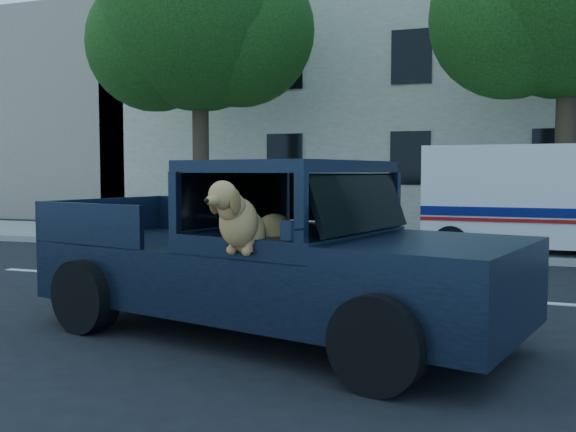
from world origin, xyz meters
name	(u,v)px	position (x,y,z in m)	size (l,w,h in m)	color
ground	(128,337)	(0.00, 0.00, 0.00)	(120.00, 120.00, 0.00)	black
far_sidewalk	(341,242)	(0.00, 9.20, 0.07)	(60.00, 4.00, 0.15)	gray
lane_stripes	(373,292)	(2.00, 3.40, 0.01)	(21.60, 0.14, 0.01)	silver
street_tree_left	(201,23)	(-3.97, 9.62, 5.71)	(6.00, 5.20, 8.60)	#332619
building_main	(486,90)	(3.00, 16.50, 4.50)	(26.00, 6.00, 9.00)	beige
building_left	(42,119)	(-15.00, 16.50, 4.00)	(12.00, 6.00, 8.00)	tan
pickup_truck	(262,277)	(1.34, 0.58, 0.65)	(5.69, 3.37, 1.91)	black
mail_truck	(526,209)	(4.20, 8.20, 1.02)	(4.30, 2.28, 2.32)	silver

